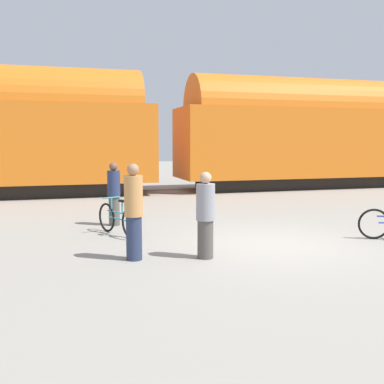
% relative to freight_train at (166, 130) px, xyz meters
% --- Properties ---
extents(ground_plane, '(80.00, 80.00, 0.00)m').
position_rel_freight_train_xyz_m(ground_plane, '(0.00, -10.52, -2.66)').
color(ground_plane, gray).
extents(freight_train, '(26.37, 3.06, 5.12)m').
position_rel_freight_train_xyz_m(freight_train, '(0.00, 0.00, 0.00)').
color(freight_train, black).
rests_on(freight_train, ground_plane).
extents(rail_near, '(38.37, 0.07, 0.01)m').
position_rel_freight_train_xyz_m(rail_near, '(0.00, -0.72, -2.66)').
color(rail_near, '#4C4238').
rests_on(rail_near, ground_plane).
extents(rail_far, '(38.37, 0.07, 0.01)m').
position_rel_freight_train_xyz_m(rail_far, '(0.00, 0.72, -2.66)').
color(rail_far, '#4C4238').
rests_on(rail_far, ground_plane).
extents(bicycle_teal, '(0.78, 1.62, 0.88)m').
position_rel_freight_train_xyz_m(bicycle_teal, '(-3.12, -8.60, -2.29)').
color(bicycle_teal, black).
rests_on(bicycle_teal, ground_plane).
extents(person_in_grey, '(0.35, 0.35, 1.63)m').
position_rel_freight_train_xyz_m(person_in_grey, '(-1.79, -11.16, -1.85)').
color(person_in_grey, '#514C47').
rests_on(person_in_grey, ground_plane).
extents(person_in_navy, '(0.33, 0.33, 1.65)m').
position_rel_freight_train_xyz_m(person_in_navy, '(-3.07, -7.33, -1.83)').
color(person_in_navy, '#514C47').
rests_on(person_in_navy, ground_plane).
extents(person_in_tan, '(0.34, 0.34, 1.79)m').
position_rel_freight_train_xyz_m(person_in_tan, '(-3.10, -10.91, -1.76)').
color(person_in_tan, '#283351').
rests_on(person_in_tan, ground_plane).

